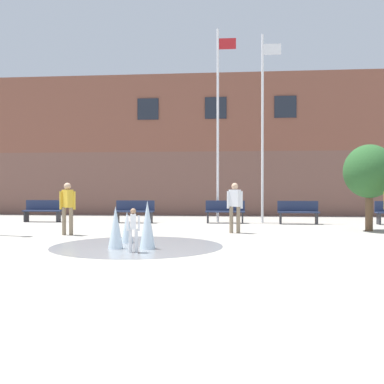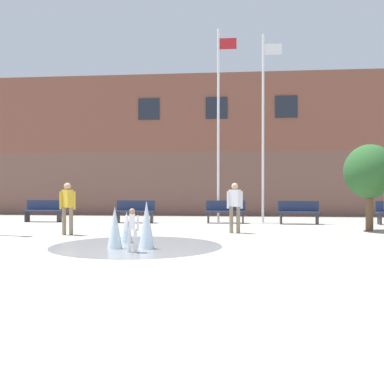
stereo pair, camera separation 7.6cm
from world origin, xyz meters
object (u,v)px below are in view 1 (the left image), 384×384
at_px(flagpole_right, 263,123).
at_px(park_bench_far_left, 43,210).
at_px(teen_by_trashcan, 235,204).
at_px(park_bench_under_right_flagpole, 298,212).
at_px(flagpole_left, 218,120).
at_px(park_bench_under_left_flagpole, 225,211).
at_px(child_running, 133,227).
at_px(park_bench_left_of_flagpoles, 135,211).
at_px(street_tree_near_building, 369,172).
at_px(adult_near_bench, 68,204).

bearing_deg(flagpole_right, park_bench_far_left, -177.16).
distance_m(park_bench_far_left, flagpole_right, 9.91).
xyz_separation_m(park_bench_far_left, teen_by_trashcan, (8.03, -3.93, 0.45)).
distance_m(park_bench_under_right_flagpole, flagpole_left, 4.98).
bearing_deg(park_bench_under_right_flagpole, park_bench_under_left_flagpole, 175.79).
distance_m(park_bench_under_left_flagpole, child_running, 8.68).
distance_m(park_bench_left_of_flagpoles, street_tree_near_building, 9.06).
relative_size(park_bench_left_of_flagpoles, street_tree_near_building, 0.56).
height_order(park_bench_left_of_flagpoles, child_running, child_running).
bearing_deg(street_tree_near_building, flagpole_right, 134.42).
distance_m(park_bench_far_left, teen_by_trashcan, 8.95).
bearing_deg(park_bench_under_right_flagpole, flagpole_left, 169.04).
xyz_separation_m(flagpole_left, street_tree_near_building, (5.10, -3.33, -2.29)).
bearing_deg(child_running, park_bench_far_left, 22.03).
bearing_deg(park_bench_under_left_flagpole, teen_by_trashcan, -84.59).
xyz_separation_m(park_bench_under_right_flagpole, flagpole_right, (-1.34, 0.62, 3.64)).
distance_m(park_bench_under_right_flagpole, teen_by_trashcan, 4.56).
height_order(teen_by_trashcan, flagpole_left, flagpole_left).
height_order(park_bench_far_left, adult_near_bench, adult_near_bench).
bearing_deg(park_bench_left_of_flagpoles, park_bench_far_left, 177.89).
distance_m(park_bench_under_right_flagpole, child_running, 9.54).
bearing_deg(teen_by_trashcan, park_bench_far_left, 5.56).
distance_m(adult_near_bench, flagpole_left, 7.76).
bearing_deg(flagpole_right, adult_near_bench, -138.85).
xyz_separation_m(child_running, street_tree_near_building, (6.71, 5.54, 1.39)).
distance_m(teen_by_trashcan, flagpole_left, 5.55).
height_order(park_bench_far_left, park_bench_under_right_flagpole, same).
height_order(park_bench_left_of_flagpoles, adult_near_bench, adult_near_bench).
relative_size(park_bench_under_left_flagpole, child_running, 1.62).
bearing_deg(flagpole_left, street_tree_near_building, -33.13).
distance_m(child_running, teen_by_trashcan, 5.03).
height_order(adult_near_bench, flagpole_left, flagpole_left).
distance_m(park_bench_left_of_flagpoles, flagpole_left, 5.13).
relative_size(park_bench_under_left_flagpole, flagpole_right, 0.21).
bearing_deg(teen_by_trashcan, child_running, 94.83).
bearing_deg(adult_near_bench, street_tree_near_building, -128.91).
height_order(park_bench_under_left_flagpole, adult_near_bench, adult_near_bench).
bearing_deg(flagpole_right, teen_by_trashcan, -105.00).
bearing_deg(flagpole_left, park_bench_under_right_flagpole, -10.96).
bearing_deg(street_tree_near_building, adult_near_bench, -167.40).
height_order(park_bench_left_of_flagpoles, flagpole_right, flagpole_right).
height_order(park_bench_under_left_flagpole, flagpole_left, flagpole_left).
relative_size(adult_near_bench, flagpole_left, 0.20).
bearing_deg(street_tree_near_building, park_bench_left_of_flagpoles, 162.23).
xyz_separation_m(park_bench_under_right_flagpole, flagpole_left, (-3.18, 0.62, 3.78)).
height_order(child_running, adult_near_bench, adult_near_bench).
height_order(teen_by_trashcan, street_tree_near_building, street_tree_near_building).
bearing_deg(child_running, adult_near_bench, 27.00).
relative_size(park_bench_far_left, child_running, 1.62).
height_order(park_bench_far_left, street_tree_near_building, street_tree_near_building).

